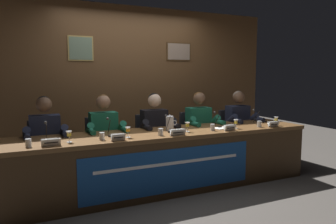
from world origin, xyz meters
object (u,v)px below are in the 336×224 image
object	(u,v)px
juice_glass_right	(236,122)
chair_far_right	(233,138)
panelist_left	(105,133)
juice_glass_center	(187,125)
conference_table	(172,150)
water_cup_far_right	(259,124)
juice_glass_far_left	(69,134)
microphone_far_right	(257,119)
panelist_far_right	(241,123)
document_stack_right	(221,128)
panelist_far_left	(46,138)
nameplate_far_right	(273,124)
nameplate_left	(118,137)
microphone_center	(169,126)
water_cup_center	(161,132)
nameplate_far_left	(51,142)
water_cup_left	(102,137)
chair_right	(194,141)
panelist_right	(201,126)
water_cup_far_left	(28,143)
juice_glass_far_right	(276,119)
panelist_center	(156,130)
microphone_right	(218,122)
microphone_left	(110,130)
chair_far_left	(46,156)
nameplate_center	(178,132)
juice_glass_left	(128,130)
water_cup_right	(213,128)
microphone_far_left	(47,135)
chair_center	(151,146)

from	to	relation	value
juice_glass_right	chair_far_right	xyz separation A→B (m)	(0.54, 0.79, -0.40)
panelist_left	juice_glass_center	size ratio (longest dim) A/B	9.82
conference_table	water_cup_far_right	world-z (taller)	water_cup_far_right
juice_glass_far_left	microphone_far_right	xyz separation A→B (m)	(2.69, 0.14, -0.01)
panelist_far_right	document_stack_right	size ratio (longest dim) A/B	5.24
panelist_far_left	nameplate_far_right	xyz separation A→B (m)	(2.95, -0.71, 0.08)
nameplate_left	microphone_center	size ratio (longest dim) A/B	0.72
water_cup_center	nameplate_far_left	bearing A→B (deg)	-177.11
water_cup_center	juice_glass_right	bearing A→B (deg)	1.81
nameplate_left	water_cup_left	size ratio (longest dim) A/B	1.83
nameplate_left	chair_right	bearing A→B (deg)	31.55
conference_table	nameplate_far_right	size ratio (longest dim) A/B	22.94
panelist_right	nameplate_far_right	xyz separation A→B (m)	(0.75, -0.71, 0.08)
chair_far_right	chair_right	bearing A→B (deg)	180.00
water_cup_far_left	microphone_far_right	xyz separation A→B (m)	(3.10, 0.20, 0.04)
panelist_left	nameplate_far_right	xyz separation A→B (m)	(2.21, -0.71, 0.08)
chair_right	juice_glass_far_right	xyz separation A→B (m)	(0.89, -0.81, 0.40)
nameplate_far_left	juice_glass_right	distance (m)	2.39
water_cup_center	conference_table	bearing A→B (deg)	29.39
panelist_center	juice_glass_far_left	bearing A→B (deg)	-155.57
chair_right	microphone_right	size ratio (longest dim) A/B	4.12
panelist_far_left	nameplate_far_left	xyz separation A→B (m)	(0.01, -0.69, 0.08)
microphone_right	water_cup_left	bearing A→B (deg)	-174.23
nameplate_left	nameplate_far_right	distance (m)	2.24
microphone_left	nameplate_left	bearing A→B (deg)	-86.41
conference_table	chair_far_left	xyz separation A→B (m)	(-1.46, 0.71, -0.09)
juice_glass_center	juice_glass_right	world-z (taller)	same
nameplate_center	nameplate_left	bearing A→B (deg)	179.58
juice_glass_left	document_stack_right	world-z (taller)	juice_glass_left
document_stack_right	panelist_center	bearing A→B (deg)	144.11
water_cup_left	nameplate_center	size ratio (longest dim) A/B	0.43
nameplate_center	water_cup_right	bearing A→B (deg)	12.14
juice_glass_right	water_cup_right	world-z (taller)	juice_glass_right
panelist_left	document_stack_right	xyz separation A→B (m)	(1.46, -0.53, 0.05)
chair_far_right	nameplate_far_right	bearing A→B (deg)	-89.02
water_cup_far_left	document_stack_right	distance (m)	2.40
chair_far_left	chair_right	xyz separation A→B (m)	(2.20, 0.00, 0.00)
document_stack_right	microphone_center	bearing A→B (deg)	174.66
chair_far_left	microphone_left	xyz separation A→B (m)	(0.69, -0.61, 0.39)
microphone_far_left	water_cup_left	size ratio (longest dim) A/B	2.54
panelist_far_left	nameplate_left	bearing A→B (deg)	-45.30
panelist_far_left	chair_center	size ratio (longest dim) A/B	1.37
chair_far_left	chair_right	bearing A→B (deg)	0.00
juice_glass_left	microphone_far_right	xyz separation A→B (m)	(2.03, 0.15, -0.01)
panelist_left	chair_right	world-z (taller)	panelist_left
nameplate_left	juice_glass_center	size ratio (longest dim) A/B	1.25
juice_glass_far_right	chair_far_left	bearing A→B (deg)	165.24
panelist_center	juice_glass_far_right	size ratio (longest dim) A/B	9.82
juice_glass_left	nameplate_far_right	xyz separation A→B (m)	(2.08, -0.13, -0.05)
nameplate_far_right	microphone_far_left	bearing A→B (deg)	174.66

